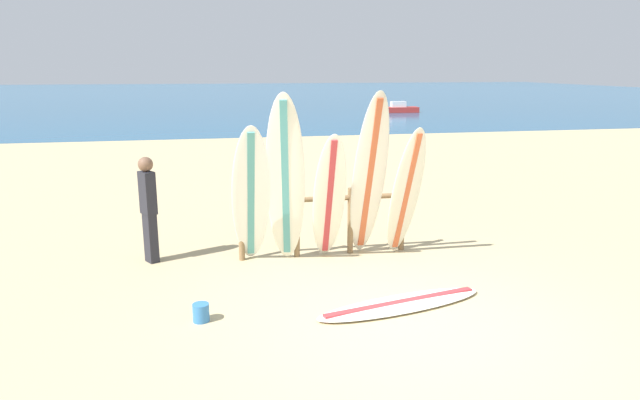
{
  "coord_description": "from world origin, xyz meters",
  "views": [
    {
      "loc": [
        -2.2,
        -5.51,
        2.88
      ],
      "look_at": [
        -0.48,
        3.01,
        0.82
      ],
      "focal_mm": 31.43,
      "sensor_mm": 36.0,
      "label": 1
    }
  ],
  "objects_px": {
    "surfboard_leaning_left": "(285,181)",
    "surfboard_leaning_center_left": "(329,198)",
    "surfboard_rack": "(324,215)",
    "surfboard_lying_on_sand": "(401,304)",
    "small_boat_offshore": "(398,109)",
    "surfboard_leaning_center": "(369,176)",
    "sand_bucket": "(201,313)",
    "surfboard_leaning_far_left": "(251,196)",
    "surfboard_leaning_center_right": "(406,193)",
    "beachgoer_standing": "(148,205)"
  },
  "relations": [
    {
      "from": "surfboard_rack",
      "to": "sand_bucket",
      "type": "height_order",
      "value": "surfboard_rack"
    },
    {
      "from": "sand_bucket",
      "to": "beachgoer_standing",
      "type": "bearing_deg",
      "value": 108.27
    },
    {
      "from": "surfboard_leaning_center_right",
      "to": "sand_bucket",
      "type": "distance_m",
      "value": 3.61
    },
    {
      "from": "surfboard_leaning_left",
      "to": "small_boat_offshore",
      "type": "xyz_separation_m",
      "value": [
        11.14,
        27.1,
        -1.03
      ]
    },
    {
      "from": "surfboard_leaning_left",
      "to": "surfboard_leaning_center",
      "type": "relative_size",
      "value": 1.0
    },
    {
      "from": "surfboard_leaning_center_left",
      "to": "surfboard_leaning_center",
      "type": "xyz_separation_m",
      "value": [
        0.64,
        0.11,
        0.29
      ]
    },
    {
      "from": "surfboard_leaning_center",
      "to": "beachgoer_standing",
      "type": "xyz_separation_m",
      "value": [
        -3.26,
        0.48,
        -0.41
      ]
    },
    {
      "from": "surfboard_leaning_far_left",
      "to": "surfboard_leaning_left",
      "type": "distance_m",
      "value": 0.54
    },
    {
      "from": "surfboard_rack",
      "to": "surfboard_leaning_far_left",
      "type": "distance_m",
      "value": 1.28
    },
    {
      "from": "surfboard_leaning_left",
      "to": "beachgoer_standing",
      "type": "relative_size",
      "value": 1.6
    },
    {
      "from": "surfboard_leaning_far_left",
      "to": "beachgoer_standing",
      "type": "relative_size",
      "value": 1.34
    },
    {
      "from": "surfboard_lying_on_sand",
      "to": "sand_bucket",
      "type": "bearing_deg",
      "value": 178.25
    },
    {
      "from": "surfboard_rack",
      "to": "surfboard_leaning_center",
      "type": "height_order",
      "value": "surfboard_leaning_center"
    },
    {
      "from": "surfboard_lying_on_sand",
      "to": "surfboard_leaning_center_left",
      "type": "bearing_deg",
      "value": 107.23
    },
    {
      "from": "surfboard_leaning_center_left",
      "to": "surfboard_lying_on_sand",
      "type": "xyz_separation_m",
      "value": [
        0.54,
        -1.73,
        -0.97
      ]
    },
    {
      "from": "surfboard_leaning_center_left",
      "to": "surfboard_leaning_center",
      "type": "relative_size",
      "value": 0.78
    },
    {
      "from": "beachgoer_standing",
      "to": "surfboard_leaning_left",
      "type": "bearing_deg",
      "value": -15.87
    },
    {
      "from": "surfboard_leaning_center_left",
      "to": "small_boat_offshore",
      "type": "bearing_deg",
      "value": 68.84
    },
    {
      "from": "sand_bucket",
      "to": "surfboard_lying_on_sand",
      "type": "bearing_deg",
      "value": -1.75
    },
    {
      "from": "surfboard_lying_on_sand",
      "to": "beachgoer_standing",
      "type": "distance_m",
      "value": 4.01
    },
    {
      "from": "surfboard_leaning_center_left",
      "to": "sand_bucket",
      "type": "relative_size",
      "value": 9.4
    },
    {
      "from": "surfboard_leaning_left",
      "to": "sand_bucket",
      "type": "bearing_deg",
      "value": -126.45
    },
    {
      "from": "surfboard_rack",
      "to": "surfboard_leaning_center_right",
      "type": "height_order",
      "value": "surfboard_leaning_center_right"
    },
    {
      "from": "surfboard_leaning_far_left",
      "to": "surfboard_leaning_center_left",
      "type": "bearing_deg",
      "value": -0.69
    },
    {
      "from": "surfboard_rack",
      "to": "surfboard_leaning_center",
      "type": "xyz_separation_m",
      "value": [
        0.64,
        -0.28,
        0.64
      ]
    },
    {
      "from": "surfboard_lying_on_sand",
      "to": "sand_bucket",
      "type": "height_order",
      "value": "sand_bucket"
    },
    {
      "from": "surfboard_leaning_center_right",
      "to": "surfboard_lying_on_sand",
      "type": "height_order",
      "value": "surfboard_leaning_center_right"
    },
    {
      "from": "surfboard_leaning_left",
      "to": "surfboard_leaning_center_left",
      "type": "distance_m",
      "value": 0.7
    },
    {
      "from": "surfboard_leaning_left",
      "to": "sand_bucket",
      "type": "relative_size",
      "value": 12.03
    },
    {
      "from": "surfboard_leaning_far_left",
      "to": "surfboard_leaning_center_right",
      "type": "height_order",
      "value": "surfboard_leaning_far_left"
    },
    {
      "from": "surfboard_lying_on_sand",
      "to": "small_boat_offshore",
      "type": "distance_m",
      "value": 30.53
    },
    {
      "from": "surfboard_leaning_center_left",
      "to": "small_boat_offshore",
      "type": "relative_size",
      "value": 0.76
    },
    {
      "from": "surfboard_rack",
      "to": "sand_bucket",
      "type": "distance_m",
      "value": 2.83
    },
    {
      "from": "surfboard_leaning_center_right",
      "to": "small_boat_offshore",
      "type": "relative_size",
      "value": 0.78
    },
    {
      "from": "surfboard_leaning_far_left",
      "to": "surfboard_leaning_left",
      "type": "relative_size",
      "value": 0.84
    },
    {
      "from": "surfboard_leaning_left",
      "to": "surfboard_lying_on_sand",
      "type": "distance_m",
      "value": 2.46
    },
    {
      "from": "sand_bucket",
      "to": "surfboard_leaning_far_left",
      "type": "bearing_deg",
      "value": 66.2
    },
    {
      "from": "small_boat_offshore",
      "to": "sand_bucket",
      "type": "xyz_separation_m",
      "value": [
        -12.38,
        -28.78,
        -0.15
      ]
    },
    {
      "from": "surfboard_leaning_left",
      "to": "surfboard_rack",
      "type": "bearing_deg",
      "value": 29.77
    },
    {
      "from": "surfboard_rack",
      "to": "small_boat_offshore",
      "type": "xyz_separation_m",
      "value": [
        10.5,
        26.73,
        -0.4
      ]
    },
    {
      "from": "surfboard_leaning_center_left",
      "to": "small_boat_offshore",
      "type": "distance_m",
      "value": 29.09
    },
    {
      "from": "surfboard_leaning_center_right",
      "to": "surfboard_lying_on_sand",
      "type": "xyz_separation_m",
      "value": [
        -0.65,
        -1.74,
        -1.0
      ]
    },
    {
      "from": "beachgoer_standing",
      "to": "small_boat_offshore",
      "type": "distance_m",
      "value": 29.61
    },
    {
      "from": "surfboard_leaning_far_left",
      "to": "small_boat_offshore",
      "type": "xyz_separation_m",
      "value": [
        11.65,
        27.11,
        -0.82
      ]
    },
    {
      "from": "surfboard_lying_on_sand",
      "to": "beachgoer_standing",
      "type": "height_order",
      "value": "beachgoer_standing"
    },
    {
      "from": "surfboard_leaning_center_left",
      "to": "surfboard_leaning_left",
      "type": "bearing_deg",
      "value": 178.2
    },
    {
      "from": "surfboard_leaning_center_right",
      "to": "sand_bucket",
      "type": "bearing_deg",
      "value": -151.54
    },
    {
      "from": "surfboard_rack",
      "to": "sand_bucket",
      "type": "relative_size",
      "value": 12.43
    },
    {
      "from": "small_boat_offshore",
      "to": "sand_bucket",
      "type": "height_order",
      "value": "small_boat_offshore"
    },
    {
      "from": "surfboard_rack",
      "to": "surfboard_lying_on_sand",
      "type": "xyz_separation_m",
      "value": [
        0.54,
        -2.12,
        -0.62
      ]
    }
  ]
}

